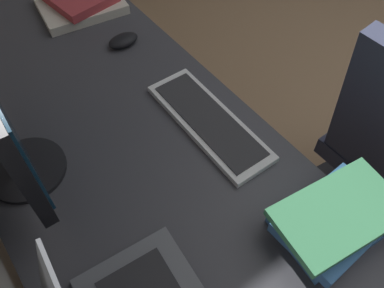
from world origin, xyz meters
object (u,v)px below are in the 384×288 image
Objects in this scene: book_stack_far at (334,220)px; book_stack_near at (81,2)px; keyboard_spare at (209,122)px; mouse_main at (123,40)px.

book_stack_near is at bearing 2.84° from book_stack_far.
book_stack_far reaches higher than keyboard_spare.
book_stack_far is (-0.86, -0.04, 0.03)m from mouse_main.
mouse_main is at bearing 1.66° from keyboard_spare.
mouse_main is 0.87m from book_stack_far.
mouse_main is 0.27m from book_stack_near.
book_stack_near is at bearing 2.38° from keyboard_spare.
mouse_main reaches higher than keyboard_spare.
mouse_main is 0.33× the size of book_stack_near.
keyboard_spare is 1.33× the size of book_stack_near.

